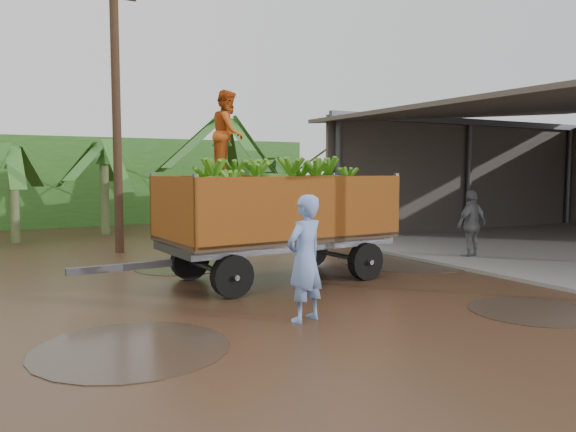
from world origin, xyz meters
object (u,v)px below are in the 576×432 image
Objects in this scene: man_grey at (472,225)px; utility_pole at (116,114)px; banana_trailer at (276,212)px; man_blue at (305,258)px.

man_grey is 9.87m from utility_pole.
banana_trailer is 3.41× the size of man_blue.
man_blue is 0.26× the size of utility_pole.
utility_pole reaches higher than banana_trailer.
man_blue is at bearing 18.34° from man_grey.
man_blue is 1.08× the size of man_grey.
banana_trailer is 0.88× the size of utility_pole.
man_blue is at bearing -113.52° from banana_trailer.
banana_trailer is 3.70× the size of man_grey.
utility_pole is (-7.64, 5.54, 2.90)m from man_grey.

